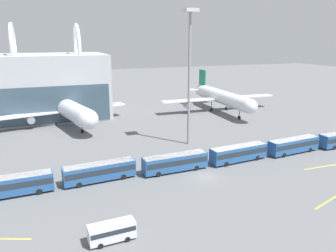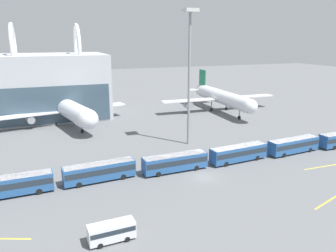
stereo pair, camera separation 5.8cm
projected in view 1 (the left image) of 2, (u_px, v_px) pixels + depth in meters
ground_plane at (205, 177)px, 59.86m from camera, size 440.00×440.00×0.00m
airliner_at_gate_near at (67, 108)px, 95.65m from camera, size 36.79×37.73×13.36m
airliner_at_gate_far at (220, 97)px, 112.63m from camera, size 41.95×39.42×12.97m
shuttle_bus_0 at (12, 185)px, 52.22m from camera, size 12.74×3.26×3.28m
shuttle_bus_1 at (100, 171)px, 57.71m from camera, size 12.81×3.69×3.28m
shuttle_bus_2 at (175, 162)px, 61.93m from camera, size 12.72×3.14×3.28m
shuttle_bus_3 at (239, 152)px, 66.96m from camera, size 12.82×3.77×3.28m
shuttle_bus_4 at (294, 145)px, 71.89m from camera, size 12.83×3.82×3.28m
service_van_foreground at (112, 231)px, 40.56m from camera, size 5.91×2.30×2.44m
floodlight_mast at (190, 54)px, 73.24m from camera, size 3.00×3.00×30.77m
lane_stripe_1 at (4, 239)px, 41.36m from camera, size 6.50×2.81×0.01m
lane_stripe_2 at (287, 144)px, 78.70m from camera, size 11.19×4.73×0.01m
lane_stripe_3 at (331, 200)px, 51.40m from camera, size 9.26×3.18×0.01m
lane_stripe_4 at (322, 167)px, 64.55m from camera, size 8.66×0.45×0.01m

